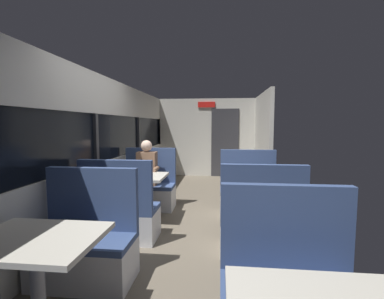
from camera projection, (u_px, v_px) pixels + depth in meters
The scene contains 14 objects.
ground_plane at pixel (191, 230), 3.95m from camera, with size 3.30×9.20×0.02m, color #665B4C.
carriage_window_panel_left at pixel (95, 153), 4.00m from camera, with size 0.09×8.48×2.30m.
carriage_end_bulkhead at pixel (208, 138), 7.99m from camera, with size 2.90×0.11×2.30m.
carriage_aisle_panel_right at pixel (262, 140), 6.66m from camera, with size 0.08×2.40×2.30m, color beige.
dining_table_near_window at pixel (36, 251), 1.92m from camera, with size 0.90×0.70×0.74m.
bench_near_window_facing_entry at pixel (86, 248), 2.64m from camera, with size 0.95×0.50×1.10m.
dining_table_mid_window at pixel (137, 182), 4.23m from camera, with size 0.90×0.70×0.74m.
bench_mid_window_facing_end at pixel (121, 216), 3.57m from camera, with size 0.95×0.50×1.10m.
bench_mid_window_facing_entry at pixel (149, 190), 4.95m from camera, with size 0.95×0.50×1.10m.
dining_table_rear_aisle at pixel (254, 187), 3.85m from camera, with size 0.90×0.70×0.74m.
bench_rear_aisle_facing_end at pixel (260, 227), 3.18m from camera, with size 0.95×0.50×1.10m.
bench_rear_aisle_facing_entry at pixel (248, 196), 4.57m from camera, with size 0.95×0.50×1.10m.
seated_passenger at pixel (148, 180), 4.86m from camera, with size 0.47×0.55×1.26m.
coffee_cup_primary at pixel (265, 176), 3.91m from camera, with size 0.07×0.07×0.09m.
Camera 1 is at (0.41, -3.80, 1.54)m, focal length 25.10 mm.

